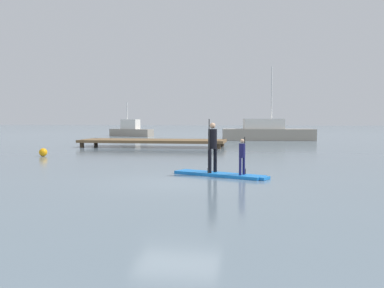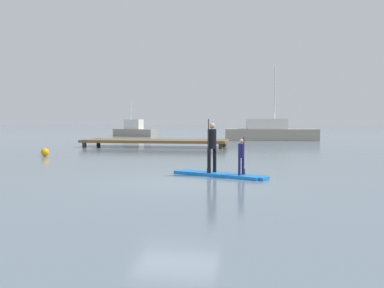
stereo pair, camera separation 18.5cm
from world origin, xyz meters
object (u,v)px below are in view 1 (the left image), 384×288
(paddler_adult, at_px, (212,144))
(fishing_boat_white_large, at_px, (267,132))
(fishing_boat_green_midground, at_px, (131,130))
(mooring_buoy_near, at_px, (43,152))
(paddleboard_near, at_px, (220,175))
(paddler_child_solo, at_px, (242,155))

(paddler_adult, distance_m, fishing_boat_white_large, 25.49)
(fishing_boat_green_midground, bearing_deg, fishing_boat_white_large, -24.71)
(fishing_boat_green_midground, distance_m, mooring_buoy_near, 26.13)
(paddler_adult, distance_m, fishing_boat_green_midground, 34.50)
(paddleboard_near, xyz_separation_m, paddler_child_solo, (0.73, -0.34, 0.71))
(paddleboard_near, relative_size, fishing_boat_white_large, 0.39)
(fishing_boat_white_large, relative_size, fishing_boat_green_midground, 1.58)
(paddleboard_near, xyz_separation_m, fishing_boat_green_midground, (-12.77, 32.29, 0.63))
(paddleboard_near, xyz_separation_m, fishing_boat_white_large, (1.94, 25.53, 0.70))
(paddler_adult, bearing_deg, fishing_boat_green_midground, 111.21)
(paddler_child_solo, bearing_deg, fishing_boat_green_midground, 112.47)
(paddleboard_near, distance_m, mooring_buoy_near, 11.53)
(fishing_boat_white_large, height_order, mooring_buoy_near, fishing_boat_white_large)
(mooring_buoy_near, bearing_deg, paddler_child_solo, -32.88)
(fishing_boat_white_large, bearing_deg, paddler_adult, -95.01)
(paddler_child_solo, relative_size, fishing_boat_green_midground, 0.23)
(paddleboard_near, relative_size, paddler_adult, 1.82)
(paddler_child_solo, height_order, mooring_buoy_near, paddler_child_solo)
(paddler_adult, xyz_separation_m, paddler_child_solo, (1.02, -0.47, -0.31))
(paddleboard_near, height_order, mooring_buoy_near, mooring_buoy_near)
(fishing_boat_white_large, distance_m, mooring_buoy_near, 22.40)
(paddler_child_solo, relative_size, mooring_buoy_near, 2.93)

